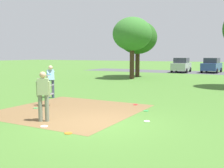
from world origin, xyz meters
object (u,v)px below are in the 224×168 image
object	(u,v)px
player_foreground_watching	(43,93)
frisbee_mid_grass	(135,105)
frisbee_near_basket	(44,126)
parked_car_center_left	(212,65)
frisbee_by_tee	(146,111)
tree_near_left	(132,34)
frisbee_far_left	(36,108)
frisbee_scattered_a	(68,133)
frisbee_far_right	(147,121)
tree_mid_left	(138,38)
disc_golf_basket	(47,89)
player_waiting_left	(51,79)
parked_car_leftmost	(181,65)

from	to	relation	value
player_foreground_watching	frisbee_mid_grass	bearing A→B (deg)	70.80
frisbee_near_basket	parked_car_center_left	bearing A→B (deg)	89.05
frisbee_by_tee	tree_near_left	xyz separation A→B (m)	(-6.59, 13.08, 4.11)
tree_near_left	parked_car_center_left	distance (m)	14.10
frisbee_far_left	frisbee_scattered_a	xyz separation A→B (m)	(3.52, -2.31, 0.00)
frisbee_far_right	tree_mid_left	xyz separation A→B (m)	(-7.77, 17.17, 3.94)
frisbee_mid_grass	tree_near_left	distance (m)	13.92
frisbee_mid_grass	frisbee_far_left	world-z (taller)	same
player_foreground_watching	tree_near_left	size ratio (longest dim) A/B	0.30
disc_golf_basket	player_foreground_watching	distance (m)	2.89
disc_golf_basket	player_waiting_left	bearing A→B (deg)	126.72
disc_golf_basket	frisbee_scattered_a	xyz separation A→B (m)	(3.47, -2.97, -0.74)
frisbee_near_basket	tree_mid_left	bearing A→B (deg)	104.90
frisbee_far_right	parked_car_center_left	size ratio (longest dim) A/B	0.05
tree_mid_left	frisbee_far_left	bearing A→B (deg)	-80.86
frisbee_near_basket	frisbee_far_left	world-z (taller)	same
frisbee_by_tee	parked_car_leftmost	bearing A→B (deg)	101.36
disc_golf_basket	tree_mid_left	size ratio (longest dim) A/B	0.25
frisbee_near_basket	frisbee_mid_grass	world-z (taller)	same
frisbee_mid_grass	frisbee_far_right	world-z (taller)	same
player_foreground_watching	frisbee_by_tee	size ratio (longest dim) A/B	8.07
player_waiting_left	parked_car_leftmost	distance (m)	23.83
player_waiting_left	frisbee_far_left	bearing A→B (deg)	-61.99
disc_golf_basket	frisbee_near_basket	bearing A→B (deg)	-49.55
frisbee_near_basket	frisbee_mid_grass	size ratio (longest dim) A/B	1.14
player_waiting_left	frisbee_far_left	distance (m)	2.99
frisbee_near_basket	tree_mid_left	xyz separation A→B (m)	(-5.15, 19.36, 3.94)
player_waiting_left	frisbee_by_tee	size ratio (longest dim) A/B	8.07
player_waiting_left	parked_car_leftmost	bearing A→B (deg)	88.28
tree_mid_left	frisbee_near_basket	bearing A→B (deg)	-75.10
frisbee_near_basket	frisbee_far_left	bearing A→B (deg)	138.86
frisbee_mid_grass	player_foreground_watching	bearing A→B (deg)	-109.20
frisbee_far_left	parked_car_leftmost	xyz separation A→B (m)	(-0.61, 26.32, 0.91)
player_waiting_left	frisbee_by_tee	xyz separation A→B (m)	(5.66, -0.77, -0.98)
frisbee_far_left	tree_near_left	distance (m)	15.53
player_waiting_left	frisbee_by_tee	distance (m)	5.79
frisbee_far_left	parked_car_leftmost	size ratio (longest dim) A/B	0.05
parked_car_center_left	tree_mid_left	bearing A→B (deg)	-118.82
frisbee_scattered_a	parked_car_center_left	distance (m)	29.89
parked_car_center_left	frisbee_far_left	bearing A→B (deg)	-95.93
disc_golf_basket	parked_car_center_left	xyz separation A→B (m)	(2.82, 26.89, 0.17)
frisbee_by_tee	disc_golf_basket	bearing A→B (deg)	-166.05
frisbee_near_basket	parked_car_leftmost	distance (m)	28.56
frisbee_far_right	player_waiting_left	bearing A→B (deg)	159.39
parked_car_leftmost	frisbee_far_right	bearing A→B (deg)	-77.92
frisbee_near_basket	frisbee_by_tee	world-z (taller)	same
player_waiting_left	tree_mid_left	size ratio (longest dim) A/B	0.30
frisbee_far_left	tree_near_left	xyz separation A→B (m)	(-2.26, 14.81, 4.11)
frisbee_by_tee	parked_car_leftmost	size ratio (longest dim) A/B	0.05
disc_golf_basket	parked_car_center_left	bearing A→B (deg)	84.01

